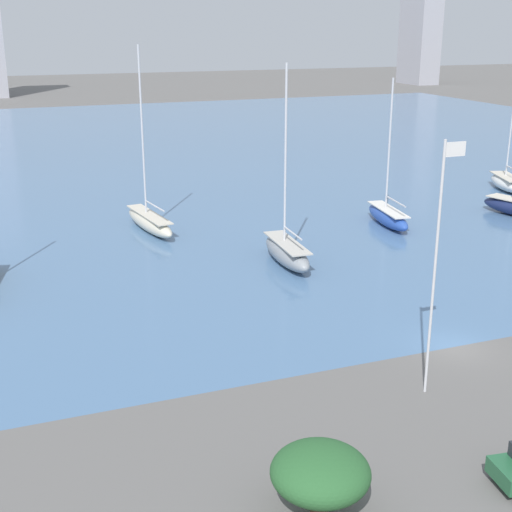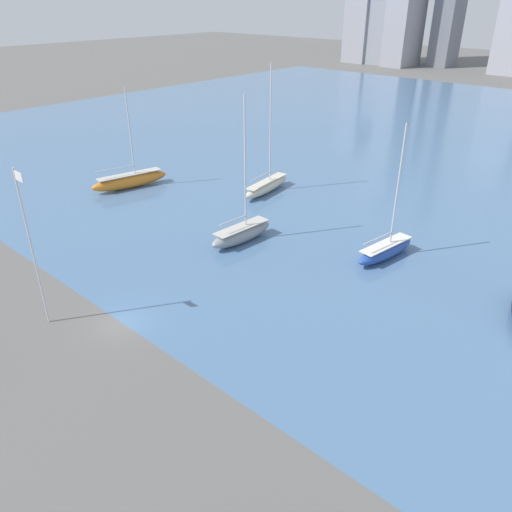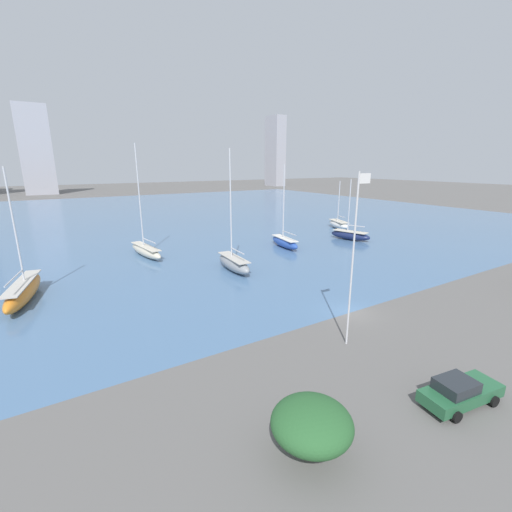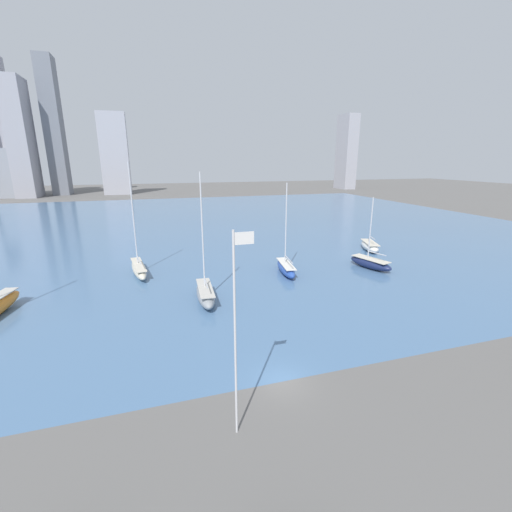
{
  "view_description": "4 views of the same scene",
  "coord_description": "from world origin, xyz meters",
  "views": [
    {
      "loc": [
        -24.77,
        -31.75,
        18.31
      ],
      "look_at": [
        -6.63,
        15.57,
        1.72
      ],
      "focal_mm": 50.0,
      "sensor_mm": 36.0,
      "label": 1
    },
    {
      "loc": [
        30.79,
        -17.62,
        24.03
      ],
      "look_at": [
        5.03,
        10.89,
        3.77
      ],
      "focal_mm": 35.0,
      "sensor_mm": 36.0,
      "label": 2
    },
    {
      "loc": [
        -23.35,
        -20.83,
        13.64
      ],
      "look_at": [
        -0.44,
        16.51,
        1.85
      ],
      "focal_mm": 24.0,
      "sensor_mm": 36.0,
      "label": 3
    },
    {
      "loc": [
        -8.8,
        -21.54,
        16.77
      ],
      "look_at": [
        2.69,
        15.65,
        5.85
      ],
      "focal_mm": 24.0,
      "sensor_mm": 36.0,
      "label": 4
    }
  ],
  "objects": [
    {
      "name": "sailboat_white",
      "position": [
        31.0,
        33.02,
        0.89
      ],
      "size": [
        4.73,
        7.93,
        10.14
      ],
      "rotation": [
        0.0,
        0.0,
        -0.32
      ],
      "color": "white",
      "rests_on": "harbor_water"
    },
    {
      "name": "flag_pole",
      "position": [
        -4.6,
        -3.95,
        7.09
      ],
      "size": [
        1.24,
        0.14,
        13.17
      ],
      "color": "silver",
      "rests_on": "ground_plane"
    },
    {
      "name": "sailboat_gray",
      "position": [
        -3.19,
        17.66,
        1.05
      ],
      "size": [
        2.53,
        8.43,
        15.54
      ],
      "rotation": [
        0.0,
        0.0,
        -0.06
      ],
      "color": "gray",
      "rests_on": "harbor_water"
    },
    {
      "name": "harbor_water",
      "position": [
        0.0,
        70.0,
        0.0
      ],
      "size": [
        180.0,
        140.0,
        0.0
      ],
      "color": "#4C7099",
      "rests_on": "ground_plane"
    },
    {
      "name": "yard_shrub",
      "position": [
        -14.02,
        -10.67,
        1.78
      ],
      "size": [
        3.93,
        3.93,
        2.76
      ],
      "color": "#4C3823",
      "rests_on": "ground_plane"
    },
    {
      "name": "ground_plane",
      "position": [
        0.0,
        0.0,
        0.0
      ],
      "size": [
        500.0,
        500.0,
        0.0
      ],
      "primitive_type": "plane",
      "color": "#605E5B"
    },
    {
      "name": "sailboat_navy",
      "position": [
        24.28,
        23.24,
        0.89
      ],
      "size": [
        4.4,
        8.12,
        11.01
      ],
      "rotation": [
        0.0,
        0.0,
        0.28
      ],
      "color": "#19234C",
      "rests_on": "harbor_water"
    },
    {
      "name": "sailboat_cream",
      "position": [
        -11.24,
        31.05,
        0.97
      ],
      "size": [
        3.17,
        10.18,
        16.57
      ],
      "rotation": [
        0.0,
        0.0,
        0.14
      ],
      "color": "beige",
      "rests_on": "harbor_water"
    },
    {
      "name": "sailboat_blue",
      "position": [
        10.3,
        24.75,
        0.94
      ],
      "size": [
        3.01,
        8.42,
        13.64
      ],
      "rotation": [
        0.0,
        0.0,
        -0.14
      ],
      "color": "#284CA8",
      "rests_on": "harbor_water"
    },
    {
      "name": "sailboat_orange",
      "position": [
        -26.48,
        19.66,
        1.09
      ],
      "size": [
        4.16,
        11.06,
        13.46
      ],
      "rotation": [
        0.0,
        0.0,
        -0.22
      ],
      "color": "orange",
      "rests_on": "harbor_water"
    },
    {
      "name": "parked_pickup_green",
      "position": [
        -4.25,
        -12.4,
        0.83
      ],
      "size": [
        5.31,
        2.7,
        1.7
      ],
      "rotation": [
        0.0,
        0.0,
        1.43
      ],
      "color": "#235B38",
      "rests_on": "ground_plane"
    }
  ]
}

